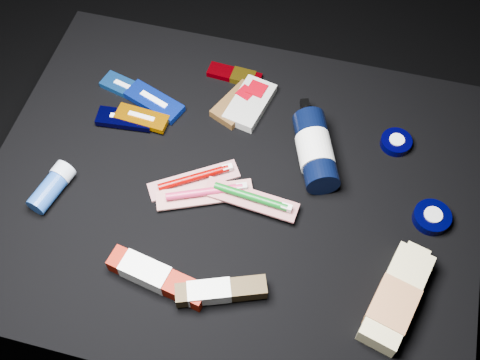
% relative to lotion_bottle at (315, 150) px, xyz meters
% --- Properties ---
extents(ground, '(3.00, 3.00, 0.00)m').
position_rel_lotion_bottle_xyz_m(ground, '(-0.15, -0.11, -0.43)').
color(ground, black).
rests_on(ground, ground).
extents(cloth_table, '(0.98, 0.78, 0.40)m').
position_rel_lotion_bottle_xyz_m(cloth_table, '(-0.15, -0.11, -0.23)').
color(cloth_table, black).
rests_on(cloth_table, ground).
extents(luna_bar_0, '(0.12, 0.07, 0.02)m').
position_rel_lotion_bottle_xyz_m(luna_bar_0, '(-0.43, 0.08, -0.03)').
color(luna_bar_0, '#144B9F').
rests_on(luna_bar_0, cloth_table).
extents(luna_bar_1, '(0.14, 0.09, 0.02)m').
position_rel_lotion_bottle_xyz_m(luna_bar_1, '(-0.36, 0.05, -0.02)').
color(luna_bar_1, '#0D2DBC').
rests_on(luna_bar_1, cloth_table).
extents(luna_bar_2, '(0.12, 0.06, 0.02)m').
position_rel_lotion_bottle_xyz_m(luna_bar_2, '(-0.41, -0.01, -0.02)').
color(luna_bar_2, black).
rests_on(luna_bar_2, cloth_table).
extents(luna_bar_3, '(0.12, 0.05, 0.01)m').
position_rel_lotion_bottle_xyz_m(luna_bar_3, '(-0.37, 0.00, -0.02)').
color(luna_bar_3, '#D77800').
rests_on(luna_bar_3, cloth_table).
extents(clif_bar_0, '(0.10, 0.13, 0.02)m').
position_rel_lotion_bottle_xyz_m(clif_bar_0, '(-0.18, 0.10, -0.03)').
color(clif_bar_0, '#4A3016').
rests_on(clif_bar_0, cloth_table).
extents(clif_bar_1, '(0.10, 0.14, 0.02)m').
position_rel_lotion_bottle_xyz_m(clif_bar_1, '(-0.16, 0.11, -0.02)').
color(clif_bar_1, '#9E9D96').
rests_on(clif_bar_1, cloth_table).
extents(power_bar, '(0.12, 0.04, 0.01)m').
position_rel_lotion_bottle_xyz_m(power_bar, '(-0.21, 0.17, -0.03)').
color(power_bar, '#6A0006').
rests_on(power_bar, cloth_table).
extents(lotion_bottle, '(0.12, 0.22, 0.07)m').
position_rel_lotion_bottle_xyz_m(lotion_bottle, '(0.00, 0.00, 0.00)').
color(lotion_bottle, black).
rests_on(lotion_bottle, cloth_table).
extents(cream_tin_upper, '(0.06, 0.06, 0.02)m').
position_rel_lotion_bottle_xyz_m(cream_tin_upper, '(0.16, 0.08, -0.03)').
color(cream_tin_upper, black).
rests_on(cream_tin_upper, cloth_table).
extents(cream_tin_lower, '(0.07, 0.07, 0.02)m').
position_rel_lotion_bottle_xyz_m(cream_tin_lower, '(0.25, -0.08, -0.02)').
color(cream_tin_lower, black).
rests_on(cream_tin_lower, cloth_table).
extents(bodywash_bottle, '(0.12, 0.21, 0.04)m').
position_rel_lotion_bottle_xyz_m(bodywash_bottle, '(0.20, -0.27, -0.01)').
color(bodywash_bottle, beige).
rests_on(bodywash_bottle, cloth_table).
extents(deodorant_stick, '(0.07, 0.11, 0.04)m').
position_rel_lotion_bottle_xyz_m(deodorant_stick, '(-0.48, -0.20, -0.01)').
color(deodorant_stick, navy).
rests_on(deodorant_stick, cloth_table).
extents(toothbrush_pack_0, '(0.18, 0.14, 0.02)m').
position_rel_lotion_bottle_xyz_m(toothbrush_pack_0, '(-0.22, -0.11, -0.03)').
color(toothbrush_pack_0, '#BCB6AF').
rests_on(toothbrush_pack_0, cloth_table).
extents(toothbrush_pack_1, '(0.19, 0.12, 0.02)m').
position_rel_lotion_bottle_xyz_m(toothbrush_pack_1, '(-0.19, -0.14, -0.02)').
color(toothbrush_pack_1, silver).
rests_on(toothbrush_pack_1, cloth_table).
extents(toothbrush_pack_2, '(0.19, 0.06, 0.02)m').
position_rel_lotion_bottle_xyz_m(toothbrush_pack_2, '(-0.10, -0.13, -0.01)').
color(toothbrush_pack_2, '#B6B0AB').
rests_on(toothbrush_pack_2, cloth_table).
extents(toothpaste_carton_red, '(0.19, 0.08, 0.04)m').
position_rel_lotion_bottle_xyz_m(toothpaste_carton_red, '(-0.23, -0.33, -0.02)').
color(toothpaste_carton_red, '#7C0C00').
rests_on(toothpaste_carton_red, cloth_table).
extents(toothpaste_carton_green, '(0.16, 0.09, 0.03)m').
position_rel_lotion_bottle_xyz_m(toothpaste_carton_green, '(-0.11, -0.33, -0.01)').
color(toothpaste_carton_green, '#362711').
rests_on(toothpaste_carton_green, cloth_table).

